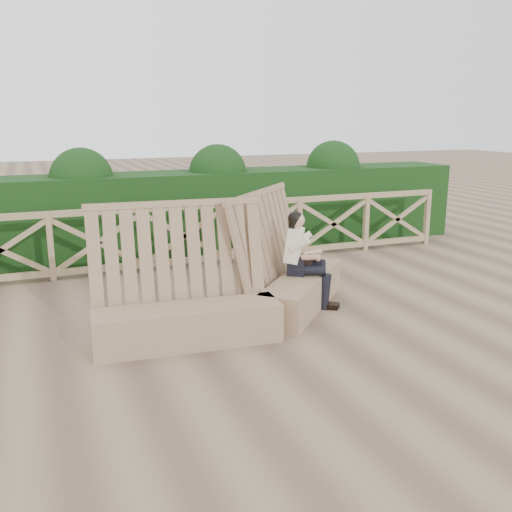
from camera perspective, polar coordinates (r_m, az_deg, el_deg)
name	(u,v)px	position (r m, az deg, el deg)	size (l,w,h in m)	color
ground	(265,339)	(6.67, 0.89, -8.33)	(60.00, 60.00, 0.00)	brown
bench	(246,292)	(7.07, -1.02, -3.63)	(3.73, 2.11, 1.58)	#82644A
woman	(303,255)	(7.63, 4.67, 0.09)	(0.75, 0.65, 1.30)	black
guardrail	(185,236)	(9.70, -7.15, 2.03)	(10.10, 0.09, 1.10)	#8B7451
hedge	(168,213)	(10.81, -8.84, 4.24)	(12.00, 1.20, 1.50)	black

